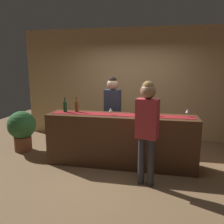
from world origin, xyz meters
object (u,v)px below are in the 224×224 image
Objects in this scene: wine_bottle_green at (65,107)px; potted_plant_tall at (22,128)px; wine_glass_far_end at (187,111)px; customer_sipping at (147,122)px; wine_glass_near_customer at (157,111)px; bartender at (113,107)px; wine_glass_mid_counter at (111,110)px; wine_bottle_amber at (77,107)px.

potted_plant_tall is at bearing 167.04° from wine_bottle_green.
wine_glass_far_end is 0.08× the size of customer_sipping.
bartender is (-0.96, 0.58, -0.06)m from wine_glass_near_customer.
potted_plant_tall is at bearing 169.98° from wine_glass_mid_counter.
customer_sipping reaches higher than wine_glass_far_end.
bartender is at bearing 161.41° from wine_glass_far_end.
wine_glass_mid_counter is at bearing -10.02° from potted_plant_tall.
wine_glass_mid_counter is 2.26m from potted_plant_tall.
wine_glass_far_end is at bearing 166.82° from bartender.
bartender is 2.14m from potted_plant_tall.
wine_bottle_amber is at bearing 179.64° from wine_glass_far_end.
bartender is 1.00× the size of customer_sipping.
bartender is at bearing 148.75° from wine_glass_near_customer.
wine_glass_mid_counter is 0.08× the size of bartender.
bartender reaches higher than customer_sipping.
wine_bottle_amber reaches higher than wine_glass_mid_counter.
wine_glass_far_end is at bearing 5.86° from wine_glass_mid_counter.
wine_bottle_green is 0.33× the size of potted_plant_tall.
wine_bottle_green is 2.10× the size of wine_glass_mid_counter.
wine_bottle_amber is 2.14m from wine_glass_far_end.
wine_bottle_amber reaches higher than wine_glass_far_end.
wine_bottle_amber is at bearing 167.86° from wine_glass_mid_counter.
wine_glass_near_customer is (1.60, -0.09, -0.01)m from wine_bottle_amber.
wine_glass_far_end is 1.58m from bartender.
wine_bottle_amber is 0.81m from bartender.
potted_plant_tall is (-3.55, 0.23, -0.58)m from wine_glass_far_end.
wine_glass_mid_counter is at bearing -175.50° from wine_glass_near_customer.
bartender reaches higher than wine_glass_far_end.
bartender is (-0.09, 0.65, -0.06)m from wine_glass_mid_counter.
potted_plant_tall is at bearing 174.10° from wine_glass_near_customer.
customer_sipping is at bearing -41.01° from wine_glass_mid_counter.
customer_sipping reaches higher than wine_glass_mid_counter.
wine_glass_far_end is (0.54, 0.08, 0.00)m from wine_glass_near_customer.
wine_glass_near_customer is at bearing -1.19° from wine_bottle_green.
potted_plant_tall is (-2.86, 1.00, -0.52)m from customer_sipping.
wine_bottle_green is at bearing 37.39° from bartender.
potted_plant_tall is (-2.06, -0.27, -0.52)m from bartender.
wine_glass_far_end is at bearing 0.93° from wine_bottle_green.
wine_bottle_green is at bearing 171.13° from customer_sipping.
wine_bottle_green is 1.82m from wine_glass_near_customer.
wine_bottle_amber is 1.55m from potted_plant_tall.
wine_glass_far_end is (2.37, 0.04, -0.01)m from wine_bottle_green.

